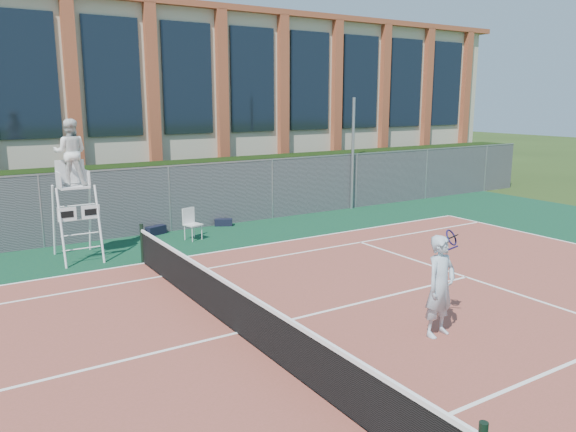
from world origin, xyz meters
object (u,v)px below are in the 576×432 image
steel_pole (353,154)px  tennis_player (440,286)px  plastic_chair (191,221)px  umpire_chair (71,156)px

steel_pole → tennis_player: (-6.55, -10.79, -1.24)m
plastic_chair → steel_pole: bearing=10.0°
steel_pole → umpire_chair: steel_pole is taller
plastic_chair → tennis_player: bearing=-83.9°
umpire_chair → tennis_player: umpire_chair is taller
umpire_chair → plastic_chair: bearing=5.2°
steel_pole → umpire_chair: 11.22m
umpire_chair → plastic_chair: (3.53, 0.32, -2.26)m
umpire_chair → steel_pole: bearing=8.5°
steel_pole → umpire_chair: (-11.08, -1.65, 0.64)m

